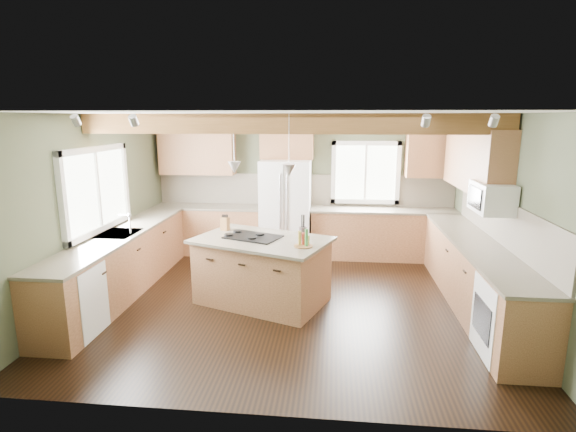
# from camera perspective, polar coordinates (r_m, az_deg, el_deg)

# --- Properties ---
(floor) EXTENTS (5.60, 5.60, 0.00)m
(floor) POSITION_cam_1_polar(r_m,az_deg,el_deg) (6.47, 0.37, -10.79)
(floor) COLOR black
(floor) RESTS_ON ground
(ceiling) EXTENTS (5.60, 5.60, 0.00)m
(ceiling) POSITION_cam_1_polar(r_m,az_deg,el_deg) (5.95, 0.40, 12.90)
(ceiling) COLOR silver
(ceiling) RESTS_ON wall_back
(wall_back) EXTENTS (5.60, 0.00, 5.60)m
(wall_back) POSITION_cam_1_polar(r_m,az_deg,el_deg) (8.53, 1.99, 3.98)
(wall_back) COLOR #4B533B
(wall_back) RESTS_ON ground
(wall_left) EXTENTS (0.00, 5.00, 5.00)m
(wall_left) POSITION_cam_1_polar(r_m,az_deg,el_deg) (6.93, -23.35, 0.99)
(wall_left) COLOR #4B533B
(wall_left) RESTS_ON ground
(wall_right) EXTENTS (0.00, 5.00, 5.00)m
(wall_right) POSITION_cam_1_polar(r_m,az_deg,el_deg) (6.45, 25.98, -0.03)
(wall_right) COLOR #4B533B
(wall_right) RESTS_ON ground
(ceiling_beam) EXTENTS (5.55, 0.26, 0.26)m
(ceiling_beam) POSITION_cam_1_polar(r_m,az_deg,el_deg) (5.91, 0.36, 11.64)
(ceiling_beam) COLOR brown
(ceiling_beam) RESTS_ON ceiling
(soffit_trim) EXTENTS (5.55, 0.20, 0.10)m
(soffit_trim) POSITION_cam_1_polar(r_m,az_deg,el_deg) (8.34, 2.01, 12.34)
(soffit_trim) COLOR brown
(soffit_trim) RESTS_ON ceiling
(backsplash_back) EXTENTS (5.58, 0.03, 0.58)m
(backsplash_back) POSITION_cam_1_polar(r_m,az_deg,el_deg) (8.53, 1.98, 3.37)
(backsplash_back) COLOR brown
(backsplash_back) RESTS_ON wall_back
(backsplash_right) EXTENTS (0.03, 3.70, 0.58)m
(backsplash_right) POSITION_cam_1_polar(r_m,az_deg,el_deg) (6.51, 25.64, -0.70)
(backsplash_right) COLOR brown
(backsplash_right) RESTS_ON wall_right
(base_cab_back_left) EXTENTS (2.02, 0.60, 0.88)m
(base_cab_back_left) POSITION_cam_1_polar(r_m,az_deg,el_deg) (8.72, -10.02, -1.79)
(base_cab_back_left) COLOR brown
(base_cab_back_left) RESTS_ON floor
(counter_back_left) EXTENTS (2.06, 0.64, 0.04)m
(counter_back_left) POSITION_cam_1_polar(r_m,az_deg,el_deg) (8.62, -10.13, 1.18)
(counter_back_left) COLOR #4A4536
(counter_back_left) RESTS_ON base_cab_back_left
(base_cab_back_right) EXTENTS (2.62, 0.60, 0.88)m
(base_cab_back_right) POSITION_cam_1_polar(r_m,az_deg,el_deg) (8.44, 11.96, -2.34)
(base_cab_back_right) COLOR brown
(base_cab_back_right) RESTS_ON floor
(counter_back_right) EXTENTS (2.66, 0.64, 0.04)m
(counter_back_right) POSITION_cam_1_polar(r_m,az_deg,el_deg) (8.34, 12.10, 0.72)
(counter_back_right) COLOR #4A4536
(counter_back_right) RESTS_ON base_cab_back_right
(base_cab_left) EXTENTS (0.60, 3.70, 0.88)m
(base_cab_left) POSITION_cam_1_polar(r_m,az_deg,el_deg) (7.04, -20.41, -5.84)
(base_cab_left) COLOR brown
(base_cab_left) RESTS_ON floor
(counter_left) EXTENTS (0.64, 3.74, 0.04)m
(counter_left) POSITION_cam_1_polar(r_m,az_deg,el_deg) (6.91, -20.70, -2.21)
(counter_left) COLOR #4A4536
(counter_left) RESTS_ON base_cab_left
(base_cab_right) EXTENTS (0.60, 3.70, 0.88)m
(base_cab_right) POSITION_cam_1_polar(r_m,az_deg,el_deg) (6.62, 22.68, -7.16)
(base_cab_right) COLOR brown
(base_cab_right) RESTS_ON floor
(counter_right) EXTENTS (0.64, 3.74, 0.04)m
(counter_right) POSITION_cam_1_polar(r_m,az_deg,el_deg) (6.49, 23.01, -3.33)
(counter_right) COLOR #4A4536
(counter_right) RESTS_ON base_cab_right
(upper_cab_back_left) EXTENTS (1.40, 0.35, 0.90)m
(upper_cab_back_left) POSITION_cam_1_polar(r_m,az_deg,el_deg) (8.65, -11.46, 8.19)
(upper_cab_back_left) COLOR brown
(upper_cab_back_left) RESTS_ON wall_back
(upper_cab_over_fridge) EXTENTS (0.96, 0.35, 0.70)m
(upper_cab_over_fridge) POSITION_cam_1_polar(r_m,az_deg,el_deg) (8.30, -0.14, 9.65)
(upper_cab_over_fridge) COLOR brown
(upper_cab_over_fridge) RESTS_ON wall_back
(upper_cab_right) EXTENTS (0.35, 2.20, 0.90)m
(upper_cab_right) POSITION_cam_1_polar(r_m,az_deg,el_deg) (7.15, 22.73, 6.65)
(upper_cab_right) COLOR brown
(upper_cab_right) RESTS_ON wall_right
(upper_cab_back_corner) EXTENTS (0.90, 0.35, 0.90)m
(upper_cab_back_corner) POSITION_cam_1_polar(r_m,az_deg,el_deg) (8.45, 17.85, 7.75)
(upper_cab_back_corner) COLOR brown
(upper_cab_back_corner) RESTS_ON wall_back
(window_left) EXTENTS (0.04, 1.60, 1.05)m
(window_left) POSITION_cam_1_polar(r_m,az_deg,el_deg) (6.92, -23.19, 3.10)
(window_left) COLOR white
(window_left) RESTS_ON wall_left
(window_back) EXTENTS (1.10, 0.04, 1.00)m
(window_back) POSITION_cam_1_polar(r_m,az_deg,el_deg) (8.48, 9.81, 5.46)
(window_back) COLOR white
(window_back) RESTS_ON wall_back
(sink) EXTENTS (0.50, 0.65, 0.03)m
(sink) POSITION_cam_1_polar(r_m,az_deg,el_deg) (6.91, -20.70, -2.17)
(sink) COLOR #262628
(sink) RESTS_ON counter_left
(faucet) EXTENTS (0.02, 0.02, 0.28)m
(faucet) POSITION_cam_1_polar(r_m,az_deg,el_deg) (6.80, -19.43, -1.05)
(faucet) COLOR #B2B2B7
(faucet) RESTS_ON sink
(dishwasher) EXTENTS (0.60, 0.60, 0.84)m
(dishwasher) POSITION_cam_1_polar(r_m,az_deg,el_deg) (5.97, -25.82, -9.68)
(dishwasher) COLOR white
(dishwasher) RESTS_ON floor
(oven) EXTENTS (0.60, 0.72, 0.84)m
(oven) POSITION_cam_1_polar(r_m,az_deg,el_deg) (5.48, 26.46, -11.72)
(oven) COLOR white
(oven) RESTS_ON floor
(microwave) EXTENTS (0.40, 0.70, 0.38)m
(microwave) POSITION_cam_1_polar(r_m,az_deg,el_deg) (6.29, 24.47, 2.14)
(microwave) COLOR white
(microwave) RESTS_ON wall_right
(pendant_left) EXTENTS (0.18, 0.18, 0.16)m
(pendant_left) POSITION_cam_1_polar(r_m,az_deg,el_deg) (6.22, -6.83, 6.14)
(pendant_left) COLOR #B2B2B7
(pendant_left) RESTS_ON ceiling
(pendant_right) EXTENTS (0.18, 0.18, 0.16)m
(pendant_right) POSITION_cam_1_polar(r_m,az_deg,el_deg) (5.80, 0.12, 5.79)
(pendant_right) COLOR #B2B2B7
(pendant_right) RESTS_ON ceiling
(refrigerator) EXTENTS (0.90, 0.74, 1.80)m
(refrigerator) POSITION_cam_1_polar(r_m,az_deg,el_deg) (8.25, -0.29, 0.88)
(refrigerator) COLOR silver
(refrigerator) RESTS_ON floor
(island) EXTENTS (1.93, 1.55, 0.88)m
(island) POSITION_cam_1_polar(r_m,az_deg,el_deg) (6.32, -3.30, -7.10)
(island) COLOR brown
(island) RESTS_ON floor
(island_top) EXTENTS (2.07, 1.69, 0.04)m
(island_top) POSITION_cam_1_polar(r_m,az_deg,el_deg) (6.19, -3.35, -3.08)
(island_top) COLOR #4A4536
(island_top) RESTS_ON island
(cooktop) EXTENTS (0.85, 0.71, 0.02)m
(cooktop) POSITION_cam_1_polar(r_m,az_deg,el_deg) (6.25, -4.47, -2.65)
(cooktop) COLOR black
(cooktop) RESTS_ON island_top
(knife_block) EXTENTS (0.14, 0.13, 0.19)m
(knife_block) POSITION_cam_1_polar(r_m,az_deg,el_deg) (6.67, -7.99, -0.99)
(knife_block) COLOR brown
(knife_block) RESTS_ON island_top
(utensil_crock) EXTENTS (0.14, 0.14, 0.15)m
(utensil_crock) POSITION_cam_1_polar(r_m,az_deg,el_deg) (6.22, 1.89, -2.08)
(utensil_crock) COLOR #3D3531
(utensil_crock) RESTS_ON island_top
(bottle_tray) EXTENTS (0.26, 0.26, 0.22)m
(bottle_tray) POSITION_cam_1_polar(r_m,az_deg,el_deg) (5.77, 1.96, -2.83)
(bottle_tray) COLOR brown
(bottle_tray) RESTS_ON island_top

